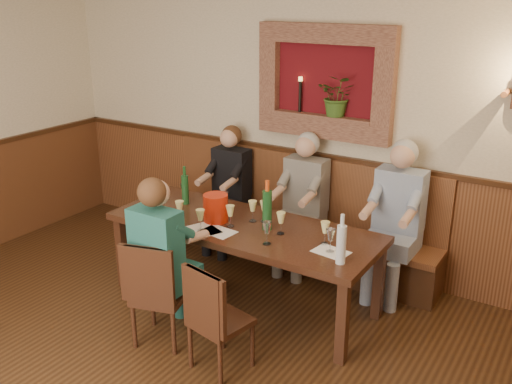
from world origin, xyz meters
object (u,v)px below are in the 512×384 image
Objects in this scene: bench at (294,232)px; person_chair_front at (166,273)px; person_bench_right at (394,234)px; water_bottle at (341,243)px; chair_near_left at (161,312)px; spittoon_bucket at (216,208)px; wine_bottle_green_a at (267,209)px; person_bench_mid at (301,215)px; chair_near_right at (219,339)px; person_bench_left at (227,201)px; wine_bottle_green_b at (185,189)px; dining_table at (243,232)px.

person_chair_front is at bearing -97.13° from bench.
water_bottle is (-0.05, -1.07, 0.31)m from person_bench_right.
spittoon_bucket is (-0.03, 0.80, 0.62)m from chair_near_left.
person_bench_right is 1.22m from wine_bottle_green_a.
chair_near_left is at bearing -101.25° from person_bench_mid.
person_bench_mid is at bearing 109.91° from chair_near_right.
bench reaches higher than spittoon_bucket.
person_bench_mid is at bearing 67.59° from spittoon_bucket.
person_bench_left reaches higher than chair_near_right.
person_bench_left reaches higher than wine_bottle_green_b.
spittoon_bucket is at bearing -165.11° from dining_table.
chair_near_right is 0.61× the size of person_bench_mid.
chair_near_right is 1.67m from wine_bottle_green_b.
person_bench_left is 3.47× the size of water_bottle.
person_bench_mid is at bearing 38.96° from wine_bottle_green_b.
wine_bottle_green_a reaches higher than water_bottle.
wine_bottle_green_a is 1.18× the size of wine_bottle_green_b.
spittoon_bucket is (-0.24, -0.06, 0.20)m from dining_table.
bench reaches higher than dining_table.
water_bottle is at bearing -7.78° from spittoon_bucket.
chair_near_right is 0.62× the size of person_chair_front.
person_chair_front is 3.16× the size of wine_bottle_green_a.
person_bench_right is (1.28, 1.70, 0.34)m from chair_near_left.
bench is 1.75m from person_chair_front.
wine_bottle_green_a is at bearing 162.21° from water_bottle.
wine_bottle_green_a is (0.45, 0.79, 0.37)m from person_chair_front.
spittoon_bucket is 0.66× the size of wine_bottle_green_b.
wine_bottle_green_b reaches higher than chair_near_left.
person_bench_left reaches higher than wine_bottle_green_a.
wine_bottle_green_a is (-0.84, -0.82, 0.33)m from person_bench_right.
wine_bottle_green_a is at bearing -39.87° from person_bench_left.
person_bench_mid is at bearing -0.09° from person_bench_left.
wine_bottle_green_a is at bearing 111.01° from chair_near_right.
chair_near_left is 1.53m from water_bottle.
person_bench_right is at bearing 44.43° from wine_bottle_green_a.
bench is at bearing 90.00° from dining_table.
person_chair_front is 3.54× the size of water_bottle.
person_bench_mid is (0.34, 1.71, 0.32)m from chair_near_left.
person_chair_front is at bearing -119.35° from wine_bottle_green_a.
person_bench_left is (-0.55, 1.71, 0.30)m from chair_near_left.
dining_table is 0.82m from person_chair_front.
wine_bottle_green_b is at bearing 101.63° from chair_near_left.
person_bench_right reaches higher than spittoon_bucket.
spittoon_bucket is (-0.24, -1.01, 0.54)m from bench.
person_bench_mid is 1.02m from spittoon_bucket.
person_bench_mid is at bearing 129.63° from water_bottle.
person_chair_front reaches higher than spittoon_bucket.
chair_near_right reaches higher than dining_table.
water_bottle is (1.24, 0.54, 0.34)m from person_chair_front.
chair_near_right is 1.22m from spittoon_bucket.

